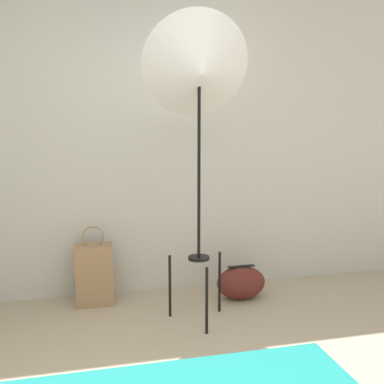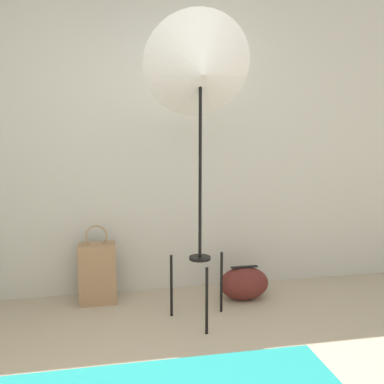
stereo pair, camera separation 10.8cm
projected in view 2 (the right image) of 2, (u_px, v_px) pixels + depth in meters
name	position (u px, v px, depth m)	size (l,w,h in m)	color
wall_back	(131.00, 136.00, 3.62)	(8.00, 0.05, 2.60)	beige
photo_umbrella	(200.00, 72.00, 2.96)	(0.75, 0.50, 2.14)	black
tote_bag	(98.00, 273.00, 3.50)	(0.29, 0.18, 0.62)	#9E7A56
duffel_bag	(244.00, 283.00, 3.59)	(0.40, 0.26, 0.27)	#5B231E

